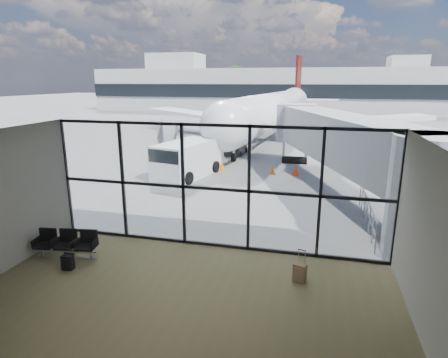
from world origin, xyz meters
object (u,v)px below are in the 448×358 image
at_px(backpack, 68,262).
at_px(belt_loader, 236,148).
at_px(seating_row, 67,242).
at_px(service_van, 186,159).
at_px(suitcase, 299,273).
at_px(airliner, 274,110).
at_px(mobile_stairs, 167,148).

bearing_deg(backpack, belt_loader, 84.48).
relative_size(seating_row, belt_loader, 0.60).
bearing_deg(service_van, seating_row, -78.46).
distance_m(suitcase, airliner, 30.46).
height_order(seating_row, belt_loader, belt_loader).
bearing_deg(airliner, suitcase, -76.16).
xyz_separation_m(service_van, belt_loader, (1.49, 8.07, -0.59)).
xyz_separation_m(suitcase, mobile_stairs, (-11.60, 17.90, 0.22)).
bearing_deg(suitcase, seating_row, -159.45).
relative_size(service_van, mobile_stairs, 1.60).
distance_m(service_van, mobile_stairs, 7.76).
relative_size(backpack, service_van, 0.10).
height_order(suitcase, service_van, service_van).
bearing_deg(seating_row, suitcase, -8.14).
height_order(seating_row, mobile_stairs, mobile_stairs).
height_order(suitcase, belt_loader, belt_loader).
distance_m(belt_loader, mobile_stairs, 5.69).
distance_m(seating_row, service_van, 11.47).
bearing_deg(belt_loader, suitcase, -68.96).
height_order(airliner, belt_loader, airliner).
distance_m(suitcase, belt_loader, 20.30).
relative_size(suitcase, belt_loader, 0.29).
distance_m(seating_row, belt_loader, 19.61).
xyz_separation_m(backpack, suitcase, (7.27, 1.01, 0.05)).
xyz_separation_m(airliner, service_van, (-3.31, -18.77, -1.68)).
height_order(backpack, service_van, service_van).
xyz_separation_m(airliner, mobile_stairs, (-7.32, -12.16, -2.28)).
bearing_deg(belt_loader, seating_row, -91.63).
distance_m(suitcase, mobile_stairs, 21.33).
bearing_deg(backpack, suitcase, 5.67).
height_order(belt_loader, mobile_stairs, mobile_stairs).
relative_size(airliner, belt_loader, 10.06).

